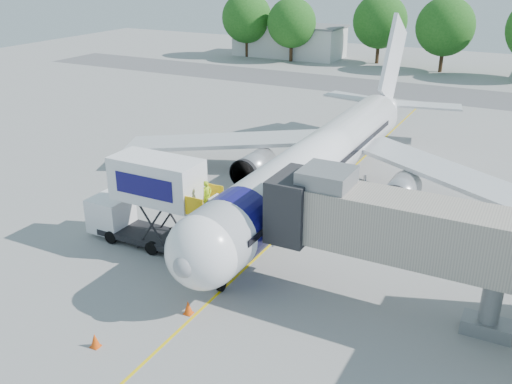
% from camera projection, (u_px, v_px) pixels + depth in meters
% --- Properties ---
extents(ground, '(160.00, 160.00, 0.00)m').
position_uv_depth(ground, '(296.00, 220.00, 37.01)').
color(ground, gray).
rests_on(ground, ground).
extents(guidance_line, '(0.15, 70.00, 0.01)m').
position_uv_depth(guidance_line, '(296.00, 220.00, 37.01)').
color(guidance_line, yellow).
rests_on(guidance_line, ground).
extents(taxiway_strip, '(120.00, 10.00, 0.01)m').
position_uv_depth(taxiway_strip, '(432.00, 93.00, 71.38)').
color(taxiway_strip, '#59595B').
rests_on(taxiway_strip, ground).
extents(aircraft, '(34.17, 37.73, 11.35)m').
position_uv_depth(aircraft, '(322.00, 159.00, 39.25)').
color(aircraft, white).
rests_on(aircraft, ground).
extents(jet_bridge, '(13.90, 3.20, 6.60)m').
position_uv_depth(jet_bridge, '(396.00, 227.00, 26.19)').
color(jet_bridge, '#AAA191').
rests_on(jet_bridge, ground).
extents(catering_hiloader, '(8.50, 2.44, 5.50)m').
position_uv_depth(catering_hiloader, '(149.00, 202.00, 32.91)').
color(catering_hiloader, black).
rests_on(catering_hiloader, ground).
extents(safety_cone_a, '(0.44, 0.44, 0.70)m').
position_uv_depth(safety_cone_a, '(188.00, 308.00, 27.22)').
color(safety_cone_a, '#E1480B').
rests_on(safety_cone_a, ground).
extents(safety_cone_b, '(0.43, 0.43, 0.68)m').
position_uv_depth(safety_cone_b, '(95.00, 341.00, 24.90)').
color(safety_cone_b, '#E1480B').
rests_on(safety_cone_b, ground).
extents(outbuilding_left, '(18.40, 8.40, 5.30)m').
position_uv_depth(outbuilding_left, '(289.00, 40.00, 97.10)').
color(outbuilding_left, silver).
rests_on(outbuilding_left, ground).
extents(tree_a, '(8.29, 8.29, 10.57)m').
position_uv_depth(tree_a, '(247.00, 18.00, 95.12)').
color(tree_a, '#382314').
rests_on(tree_a, ground).
extents(tree_b, '(7.82, 7.82, 9.98)m').
position_uv_depth(tree_b, '(292.00, 23.00, 90.91)').
color(tree_b, '#382314').
rests_on(tree_b, ground).
extents(tree_c, '(8.42, 8.42, 10.73)m').
position_uv_depth(tree_c, '(380.00, 21.00, 88.93)').
color(tree_c, '#382314').
rests_on(tree_c, ground).
extents(tree_d, '(8.41, 8.41, 10.72)m').
position_uv_depth(tree_d, '(445.00, 27.00, 82.12)').
color(tree_d, '#382314').
rests_on(tree_d, ground).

